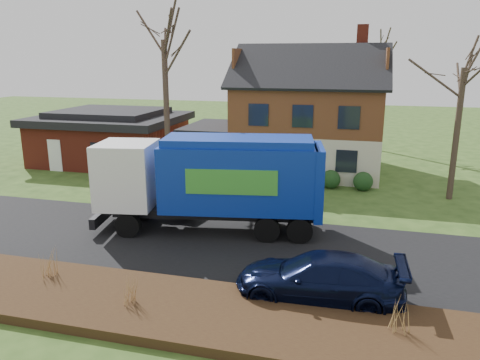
# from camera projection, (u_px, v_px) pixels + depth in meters

# --- Properties ---
(ground) EXTENTS (120.00, 120.00, 0.00)m
(ground) POSITION_uv_depth(u_px,v_px,m) (217.00, 245.00, 18.77)
(ground) COLOR #2A4517
(ground) RESTS_ON ground
(road) EXTENTS (80.00, 7.00, 0.02)m
(road) POSITION_uv_depth(u_px,v_px,m) (217.00, 244.00, 18.77)
(road) COLOR black
(road) RESTS_ON ground
(mulch_verge) EXTENTS (80.00, 3.50, 0.30)m
(mulch_verge) POSITION_uv_depth(u_px,v_px,m) (162.00, 307.00, 13.78)
(mulch_verge) COLOR black
(mulch_verge) RESTS_ON ground
(main_house) EXTENTS (12.95, 8.95, 9.26)m
(main_house) POSITION_uv_depth(u_px,v_px,m) (302.00, 109.00, 30.38)
(main_house) COLOR beige
(main_house) RESTS_ON ground
(ranch_house) EXTENTS (9.80, 8.20, 3.70)m
(ranch_house) POSITION_uv_depth(u_px,v_px,m) (111.00, 136.00, 33.42)
(ranch_house) COLOR maroon
(ranch_house) RESTS_ON ground
(garbage_truck) EXTENTS (9.88, 4.13, 4.11)m
(garbage_truck) POSITION_uv_depth(u_px,v_px,m) (214.00, 178.00, 19.69)
(garbage_truck) COLOR black
(garbage_truck) RESTS_ON ground
(silver_sedan) EXTENTS (4.24, 2.23, 1.33)m
(silver_sedan) POSITION_uv_depth(u_px,v_px,m) (163.00, 198.00, 22.62)
(silver_sedan) COLOR #95979C
(silver_sedan) RESTS_ON ground
(navy_wagon) EXTENTS (5.21, 2.27, 1.49)m
(navy_wagon) POSITION_uv_depth(u_px,v_px,m) (319.00, 278.00, 14.32)
(navy_wagon) COLOR black
(navy_wagon) RESTS_ON ground
(tree_front_west) EXTENTS (3.87, 3.87, 11.49)m
(tree_front_west) POSITION_uv_depth(u_px,v_px,m) (163.00, 18.00, 26.66)
(tree_front_west) COLOR #443329
(tree_front_west) RESTS_ON ground
(tree_front_east) EXTENTS (3.49, 3.49, 9.71)m
(tree_front_east) POSITION_uv_depth(u_px,v_px,m) (467.00, 44.00, 22.82)
(tree_front_east) COLOR #423327
(tree_front_east) RESTS_ON ground
(tree_back) EXTENTS (3.25, 3.25, 10.28)m
(tree_back) POSITION_uv_depth(u_px,v_px,m) (382.00, 40.00, 35.86)
(tree_back) COLOR #46392A
(tree_back) RESTS_ON ground
(grass_clump_west) EXTENTS (0.36, 0.30, 0.95)m
(grass_clump_west) POSITION_uv_depth(u_px,v_px,m) (49.00, 263.00, 15.24)
(grass_clump_west) COLOR #AC804C
(grass_clump_west) RESTS_ON mulch_verge
(grass_clump_mid) EXTENTS (0.33, 0.27, 0.93)m
(grass_clump_mid) POSITION_uv_depth(u_px,v_px,m) (130.00, 290.00, 13.52)
(grass_clump_mid) COLOR #A27747
(grass_clump_mid) RESTS_ON mulch_verge
(grass_clump_east) EXTENTS (0.35, 0.29, 0.88)m
(grass_clump_east) POSITION_uv_depth(u_px,v_px,m) (400.00, 316.00, 12.22)
(grass_clump_east) COLOR #9B7744
(grass_clump_east) RESTS_ON mulch_verge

